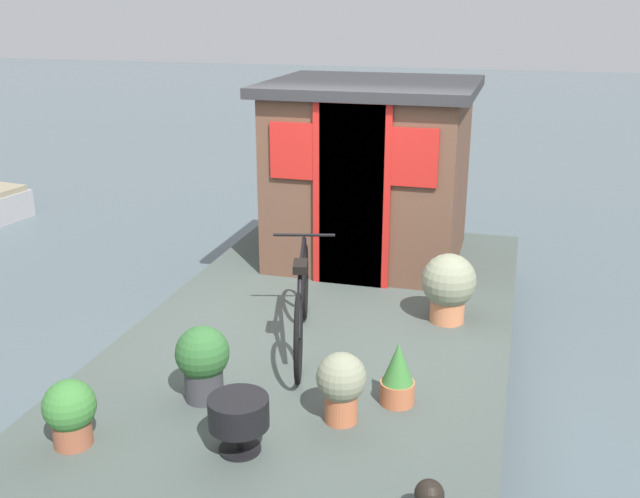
{
  "coord_description": "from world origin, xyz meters",
  "views": [
    {
      "loc": [
        -5.47,
        -1.47,
        2.98
      ],
      "look_at": [
        -0.2,
        0.0,
        1.13
      ],
      "focal_mm": 41.27,
      "sensor_mm": 36.0,
      "label": 1
    }
  ],
  "objects_px": {
    "potted_plant_mint": "(449,285)",
    "potted_plant_geranium": "(398,375)",
    "houseboat_cabin": "(370,171)",
    "potted_plant_rosemary": "(341,384)",
    "potted_plant_basil": "(203,360)",
    "potted_plant_fern": "(70,411)",
    "charcoal_grill": "(239,414)",
    "bicycle": "(302,303)"
  },
  "relations": [
    {
      "from": "houseboat_cabin",
      "to": "potted_plant_rosemary",
      "type": "bearing_deg",
      "value": -171.15
    },
    {
      "from": "potted_plant_geranium",
      "to": "charcoal_grill",
      "type": "distance_m",
      "value": 1.14
    },
    {
      "from": "potted_plant_geranium",
      "to": "potted_plant_rosemary",
      "type": "bearing_deg",
      "value": 135.79
    },
    {
      "from": "potted_plant_basil",
      "to": "charcoal_grill",
      "type": "height_order",
      "value": "potted_plant_basil"
    },
    {
      "from": "potted_plant_mint",
      "to": "potted_plant_fern",
      "type": "distance_m",
      "value": 3.14
    },
    {
      "from": "potted_plant_rosemary",
      "to": "potted_plant_geranium",
      "type": "bearing_deg",
      "value": -44.21
    },
    {
      "from": "potted_plant_rosemary",
      "to": "houseboat_cabin",
      "type": "bearing_deg",
      "value": 8.85
    },
    {
      "from": "potted_plant_mint",
      "to": "charcoal_grill",
      "type": "xyz_separation_m",
      "value": [
        -2.22,
        0.98,
        -0.08
      ]
    },
    {
      "from": "potted_plant_basil",
      "to": "potted_plant_geranium",
      "type": "relative_size",
      "value": 1.19
    },
    {
      "from": "houseboat_cabin",
      "to": "potted_plant_rosemary",
      "type": "distance_m",
      "value": 3.29
    },
    {
      "from": "houseboat_cabin",
      "to": "potted_plant_geranium",
      "type": "height_order",
      "value": "houseboat_cabin"
    },
    {
      "from": "houseboat_cabin",
      "to": "potted_plant_basil",
      "type": "height_order",
      "value": "houseboat_cabin"
    },
    {
      "from": "potted_plant_basil",
      "to": "potted_plant_mint",
      "type": "bearing_deg",
      "value": -39.88
    },
    {
      "from": "bicycle",
      "to": "potted_plant_fern",
      "type": "bearing_deg",
      "value": 150.37
    },
    {
      "from": "houseboat_cabin",
      "to": "potted_plant_mint",
      "type": "relative_size",
      "value": 3.47
    },
    {
      "from": "bicycle",
      "to": "potted_plant_geranium",
      "type": "height_order",
      "value": "bicycle"
    },
    {
      "from": "bicycle",
      "to": "charcoal_grill",
      "type": "relative_size",
      "value": 4.66
    },
    {
      "from": "potted_plant_fern",
      "to": "charcoal_grill",
      "type": "relative_size",
      "value": 1.17
    },
    {
      "from": "potted_plant_mint",
      "to": "potted_plant_fern",
      "type": "height_order",
      "value": "potted_plant_mint"
    },
    {
      "from": "potted_plant_geranium",
      "to": "potted_plant_fern",
      "type": "bearing_deg",
      "value": 119.17
    },
    {
      "from": "potted_plant_mint",
      "to": "potted_plant_fern",
      "type": "bearing_deg",
      "value": 140.89
    },
    {
      "from": "potted_plant_fern",
      "to": "potted_plant_rosemary",
      "type": "bearing_deg",
      "value": -65.2
    },
    {
      "from": "potted_plant_basil",
      "to": "potted_plant_mint",
      "type": "relative_size",
      "value": 0.89
    },
    {
      "from": "houseboat_cabin",
      "to": "potted_plant_rosemary",
      "type": "height_order",
      "value": "houseboat_cabin"
    },
    {
      "from": "bicycle",
      "to": "potted_plant_geranium",
      "type": "xyz_separation_m",
      "value": [
        -0.65,
        -0.86,
        -0.15
      ]
    },
    {
      "from": "potted_plant_basil",
      "to": "potted_plant_fern",
      "type": "relative_size",
      "value": 1.23
    },
    {
      "from": "houseboat_cabin",
      "to": "potted_plant_basil",
      "type": "bearing_deg",
      "value": 171.72
    },
    {
      "from": "potted_plant_rosemary",
      "to": "charcoal_grill",
      "type": "bearing_deg",
      "value": 133.88
    },
    {
      "from": "houseboat_cabin",
      "to": "potted_plant_rosemary",
      "type": "xyz_separation_m",
      "value": [
        -3.18,
        -0.5,
        -0.65
      ]
    },
    {
      "from": "potted_plant_mint",
      "to": "potted_plant_geranium",
      "type": "bearing_deg",
      "value": 173.05
    },
    {
      "from": "potted_plant_mint",
      "to": "potted_plant_geranium",
      "type": "relative_size",
      "value": 1.34
    },
    {
      "from": "houseboat_cabin",
      "to": "potted_plant_mint",
      "type": "distance_m",
      "value": 1.84
    },
    {
      "from": "charcoal_grill",
      "to": "houseboat_cabin",
      "type": "bearing_deg",
      "value": -0.1
    },
    {
      "from": "houseboat_cabin",
      "to": "potted_plant_fern",
      "type": "distance_m",
      "value": 4.06
    },
    {
      "from": "potted_plant_basil",
      "to": "potted_plant_fern",
      "type": "height_order",
      "value": "potted_plant_basil"
    },
    {
      "from": "bicycle",
      "to": "potted_plant_mint",
      "type": "height_order",
      "value": "bicycle"
    },
    {
      "from": "potted_plant_basil",
      "to": "potted_plant_mint",
      "type": "distance_m",
      "value": 2.24
    },
    {
      "from": "bicycle",
      "to": "potted_plant_rosemary",
      "type": "bearing_deg",
      "value": -150.24
    },
    {
      "from": "potted_plant_basil",
      "to": "houseboat_cabin",
      "type": "bearing_deg",
      "value": -8.28
    },
    {
      "from": "potted_plant_fern",
      "to": "charcoal_grill",
      "type": "distance_m",
      "value": 1.02
    },
    {
      "from": "potted_plant_basil",
      "to": "charcoal_grill",
      "type": "distance_m",
      "value": 0.68
    },
    {
      "from": "charcoal_grill",
      "to": "potted_plant_mint",
      "type": "bearing_deg",
      "value": -23.84
    }
  ]
}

